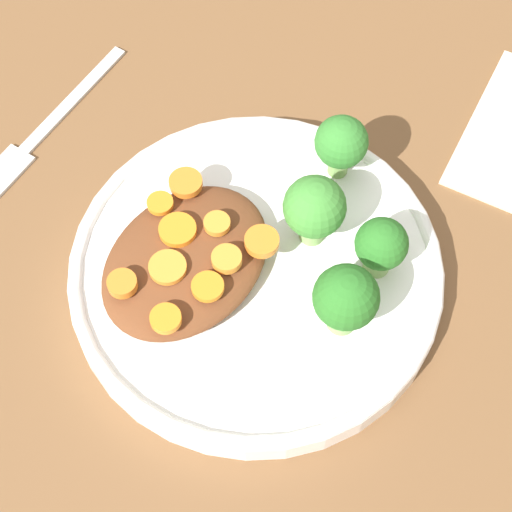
{
  "coord_description": "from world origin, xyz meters",
  "views": [
    {
      "loc": [
        0.22,
        0.17,
        0.54
      ],
      "look_at": [
        0.0,
        0.0,
        0.04
      ],
      "focal_mm": 60.0,
      "sensor_mm": 36.0,
      "label": 1
    }
  ],
  "objects": [
    {
      "name": "carrot_slice_4",
      "position": [
        0.02,
        -0.05,
        0.05
      ],
      "size": [
        0.03,
        0.03,
        0.0
      ],
      "primitive_type": "cylinder",
      "color": "orange",
      "rests_on": "stew_mound"
    },
    {
      "name": "carrot_slice_9",
      "position": [
        0.07,
        -0.02,
        0.05
      ],
      "size": [
        0.02,
        0.02,
        0.01
      ],
      "primitive_type": "cylinder",
      "color": "orange",
      "rests_on": "stew_mound"
    },
    {
      "name": "carrot_slice_8",
      "position": [
        -0.01,
        -0.0,
        0.05
      ],
      "size": [
        0.02,
        0.02,
        0.01
      ],
      "primitive_type": "cylinder",
      "color": "orange",
      "rests_on": "stew_mound"
    },
    {
      "name": "carrot_slice_6",
      "position": [
        0.07,
        -0.05,
        0.05
      ],
      "size": [
        0.02,
        0.02,
        0.01
      ],
      "primitive_type": "cylinder",
      "color": "orange",
      "rests_on": "stew_mound"
    },
    {
      "name": "broccoli_floret_1",
      "position": [
        -0.05,
        0.07,
        0.05
      ],
      "size": [
        0.04,
        0.04,
        0.05
      ],
      "color": "#7FA85B",
      "rests_on": "plate"
    },
    {
      "name": "stew_mound",
      "position": [
        0.03,
        -0.04,
        0.03
      ],
      "size": [
        0.13,
        0.1,
        0.02
      ],
      "primitive_type": "ellipsoid",
      "color": "brown",
      "rests_on": "plate"
    },
    {
      "name": "carrot_slice_7",
      "position": [
        -0.01,
        -0.07,
        0.05
      ],
      "size": [
        0.02,
        0.02,
        0.01
      ],
      "primitive_type": "cylinder",
      "color": "orange",
      "rests_on": "stew_mound"
    },
    {
      "name": "carrot_slice_3",
      "position": [
        0.04,
        -0.01,
        0.04
      ],
      "size": [
        0.02,
        0.02,
        0.0
      ],
      "primitive_type": "cylinder",
      "color": "orange",
      "rests_on": "stew_mound"
    },
    {
      "name": "fork",
      "position": [
        0.0,
        -0.21,
        0.0
      ],
      "size": [
        0.18,
        0.03,
        0.01
      ],
      "rotation": [
        0.0,
        0.0,
        6.35
      ],
      "color": "silver",
      "rests_on": "ground_plane"
    },
    {
      "name": "broccoli_floret_3",
      "position": [
        -0.1,
        -0.0,
        0.05
      ],
      "size": [
        0.04,
        0.04,
        0.05
      ],
      "color": "#759E51",
      "rests_on": "plate"
    },
    {
      "name": "ground_plane",
      "position": [
        0.0,
        0.0,
        0.0
      ],
      "size": [
        4.0,
        4.0,
        0.0
      ],
      "primitive_type": "plane",
      "color": "brown"
    },
    {
      "name": "carrot_slice_1",
      "position": [
        0.02,
        -0.01,
        0.05
      ],
      "size": [
        0.02,
        0.02,
        0.01
      ],
      "primitive_type": "cylinder",
      "color": "orange",
      "rests_on": "stew_mound"
    },
    {
      "name": "plate",
      "position": [
        0.0,
        0.0,
        0.01
      ],
      "size": [
        0.26,
        0.26,
        0.03
      ],
      "color": "white",
      "rests_on": "ground_plane"
    },
    {
      "name": "broccoli_floret_2",
      "position": [
        -0.04,
        0.02,
        0.06
      ],
      "size": [
        0.04,
        0.04,
        0.06
      ],
      "color": "#7FA85B",
      "rests_on": "plate"
    },
    {
      "name": "carrot_slice_5",
      "position": [
        0.05,
        -0.04,
        0.04
      ],
      "size": [
        0.03,
        0.03,
        0.0
      ],
      "primitive_type": "cylinder",
      "color": "orange",
      "rests_on": "stew_mound"
    },
    {
      "name": "carrot_slice_0",
      "position": [
        -0.0,
        -0.03,
        0.05
      ],
      "size": [
        0.02,
        0.02,
        0.01
      ],
      "primitive_type": "cylinder",
      "color": "orange",
      "rests_on": "stew_mound"
    },
    {
      "name": "broccoli_floret_0",
      "position": [
        0.0,
        0.07,
        0.05
      ],
      "size": [
        0.04,
        0.04,
        0.06
      ],
      "color": "#7FA85B",
      "rests_on": "plate"
    },
    {
      "name": "carrot_slice_2",
      "position": [
        0.01,
        -0.07,
        0.04
      ],
      "size": [
        0.02,
        0.02,
        0.0
      ],
      "primitive_type": "cylinder",
      "color": "orange",
      "rests_on": "stew_mound"
    }
  ]
}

